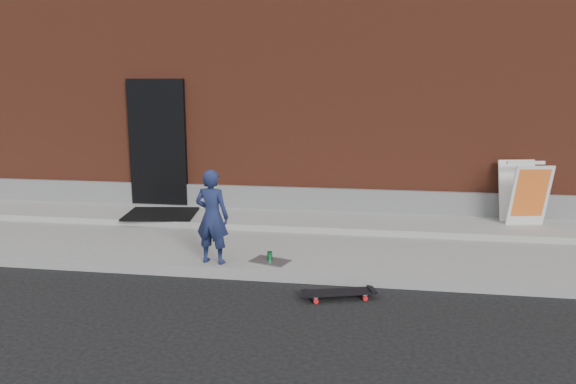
% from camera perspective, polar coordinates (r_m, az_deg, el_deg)
% --- Properties ---
extents(ground, '(80.00, 80.00, 0.00)m').
position_cam_1_polar(ground, '(7.18, -1.87, -9.11)').
color(ground, black).
rests_on(ground, ground).
extents(sidewalk, '(20.00, 3.00, 0.15)m').
position_cam_1_polar(sidewalk, '(8.56, 0.01, -5.17)').
color(sidewalk, gray).
rests_on(sidewalk, ground).
extents(apron, '(20.00, 1.20, 0.10)m').
position_cam_1_polar(apron, '(9.39, 0.87, -2.89)').
color(apron, gray).
rests_on(apron, sidewalk).
extents(building, '(20.00, 8.10, 5.00)m').
position_cam_1_polar(building, '(13.66, 3.66, 11.30)').
color(building, brown).
rests_on(building, ground).
extents(child, '(0.49, 0.36, 1.24)m').
position_cam_1_polar(child, '(7.32, -7.73, -2.50)').
color(child, '#1A234A').
rests_on(child, sidewalk).
extents(skateboard, '(0.87, 0.46, 0.09)m').
position_cam_1_polar(skateboard, '(6.65, 5.20, -10.16)').
color(skateboard, red).
rests_on(skateboard, ground).
extents(pizza_sign, '(0.73, 0.82, 1.00)m').
position_cam_1_polar(pizza_sign, '(9.64, 22.86, -0.05)').
color(pizza_sign, silver).
rests_on(pizza_sign, apron).
extents(soda_can, '(0.08, 0.08, 0.13)m').
position_cam_1_polar(soda_can, '(7.47, -1.87, -6.56)').
color(soda_can, '#187C37').
rests_on(soda_can, sidewalk).
extents(doormat, '(1.27, 1.08, 0.03)m').
position_cam_1_polar(doormat, '(9.78, -12.77, -2.19)').
color(doormat, black).
rests_on(doormat, apron).
extents(utility_plate, '(0.56, 0.45, 0.01)m').
position_cam_1_polar(utility_plate, '(7.47, -1.84, -7.02)').
color(utility_plate, '#5E5D63').
rests_on(utility_plate, sidewalk).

